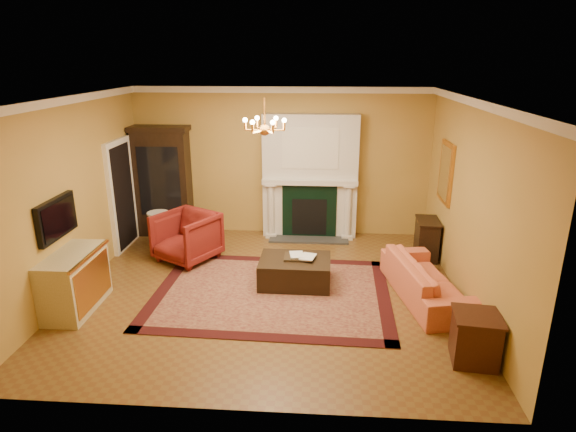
# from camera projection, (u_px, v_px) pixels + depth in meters

# --- Properties ---
(floor) EXTENTS (6.00, 5.50, 0.02)m
(floor) POSITION_uv_depth(u_px,v_px,m) (267.00, 291.00, 7.68)
(floor) COLOR brown
(floor) RESTS_ON ground
(ceiling) EXTENTS (6.00, 5.50, 0.02)m
(ceiling) POSITION_uv_depth(u_px,v_px,m) (264.00, 97.00, 6.73)
(ceiling) COLOR white
(ceiling) RESTS_ON wall_back
(wall_back) EXTENTS (6.00, 0.02, 3.00)m
(wall_back) POSITION_uv_depth(u_px,v_px,m) (281.00, 162.00, 9.82)
(wall_back) COLOR #B88E42
(wall_back) RESTS_ON floor
(wall_front) EXTENTS (6.00, 0.02, 3.00)m
(wall_front) POSITION_uv_depth(u_px,v_px,m) (233.00, 282.00, 4.59)
(wall_front) COLOR #B88E42
(wall_front) RESTS_ON floor
(wall_left) EXTENTS (0.02, 5.50, 3.00)m
(wall_left) POSITION_uv_depth(u_px,v_px,m) (72.00, 197.00, 7.40)
(wall_left) COLOR #B88E42
(wall_left) RESTS_ON floor
(wall_right) EXTENTS (0.02, 5.50, 3.00)m
(wall_right) POSITION_uv_depth(u_px,v_px,m) (471.00, 204.00, 7.01)
(wall_right) COLOR #B88E42
(wall_right) RESTS_ON floor
(fireplace) EXTENTS (1.90, 0.70, 2.50)m
(fireplace) POSITION_uv_depth(u_px,v_px,m) (310.00, 179.00, 9.70)
(fireplace) COLOR silver
(fireplace) RESTS_ON wall_back
(crown_molding) EXTENTS (6.00, 5.50, 0.12)m
(crown_molding) POSITION_uv_depth(u_px,v_px,m) (271.00, 97.00, 7.66)
(crown_molding) COLOR white
(crown_molding) RESTS_ON ceiling
(doorway) EXTENTS (0.08, 1.05, 2.10)m
(doorway) POSITION_uv_depth(u_px,v_px,m) (122.00, 195.00, 9.15)
(doorway) COLOR white
(doorway) RESTS_ON wall_left
(tv_panel) EXTENTS (0.09, 0.95, 0.58)m
(tv_panel) POSITION_uv_depth(u_px,v_px,m) (57.00, 218.00, 6.88)
(tv_panel) COLOR black
(tv_panel) RESTS_ON wall_left
(gilt_mirror) EXTENTS (0.06, 0.76, 1.05)m
(gilt_mirror) POSITION_uv_depth(u_px,v_px,m) (446.00, 173.00, 8.29)
(gilt_mirror) COLOR gold
(gilt_mirror) RESTS_ON wall_right
(chandelier) EXTENTS (0.63, 0.55, 0.53)m
(chandelier) POSITION_uv_depth(u_px,v_px,m) (265.00, 126.00, 6.86)
(chandelier) COLOR gold
(chandelier) RESTS_ON ceiling
(oriental_rug) EXTENTS (3.76, 2.87, 0.01)m
(oriental_rug) POSITION_uv_depth(u_px,v_px,m) (272.00, 292.00, 7.59)
(oriental_rug) COLOR #480F16
(oriental_rug) RESTS_ON floor
(china_cabinet) EXTENTS (1.08, 0.51, 2.15)m
(china_cabinet) POSITION_uv_depth(u_px,v_px,m) (164.00, 184.00, 9.85)
(china_cabinet) COLOR black
(china_cabinet) RESTS_ON floor
(wingback_armchair) EXTENTS (1.28, 1.25, 0.98)m
(wingback_armchair) POSITION_uv_depth(u_px,v_px,m) (186.00, 235.00, 8.69)
(wingback_armchair) COLOR maroon
(wingback_armchair) RESTS_ON floor
(pedestal_table) EXTENTS (0.42, 0.42, 0.74)m
(pedestal_table) POSITION_uv_depth(u_px,v_px,m) (159.00, 228.00, 9.21)
(pedestal_table) COLOR black
(pedestal_table) RESTS_ON floor
(commode) EXTENTS (0.56, 1.18, 0.87)m
(commode) POSITION_uv_depth(u_px,v_px,m) (75.00, 282.00, 6.99)
(commode) COLOR beige
(commode) RESTS_ON floor
(coral_sofa) EXTENTS (0.98, 2.13, 0.80)m
(coral_sofa) POSITION_uv_depth(u_px,v_px,m) (427.00, 274.00, 7.34)
(coral_sofa) COLOR #D76444
(coral_sofa) RESTS_ON floor
(end_table) EXTENTS (0.57, 0.57, 0.60)m
(end_table) POSITION_uv_depth(u_px,v_px,m) (475.00, 339.00, 5.81)
(end_table) COLOR #35180E
(end_table) RESTS_ON floor
(console_table) EXTENTS (0.40, 0.66, 0.71)m
(console_table) POSITION_uv_depth(u_px,v_px,m) (426.00, 240.00, 8.83)
(console_table) COLOR black
(console_table) RESTS_ON floor
(leather_ottoman) EXTENTS (1.15, 0.85, 0.43)m
(leather_ottoman) POSITION_uv_depth(u_px,v_px,m) (295.00, 271.00, 7.83)
(leather_ottoman) COLOR black
(leather_ottoman) RESTS_ON oriental_rug
(ottoman_tray) EXTENTS (0.46, 0.36, 0.03)m
(ottoman_tray) POSITION_uv_depth(u_px,v_px,m) (298.00, 257.00, 7.81)
(ottoman_tray) COLOR black
(ottoman_tray) RESTS_ON leather_ottoman
(book_a) EXTENTS (0.22, 0.06, 0.29)m
(book_a) POSITION_uv_depth(u_px,v_px,m) (290.00, 248.00, 7.76)
(book_a) COLOR gray
(book_a) RESTS_ON ottoman_tray
(book_b) EXTENTS (0.22, 0.08, 0.31)m
(book_b) POSITION_uv_depth(u_px,v_px,m) (301.00, 248.00, 7.73)
(book_b) COLOR gray
(book_b) RESTS_ON ottoman_tray
(topiary_left) EXTENTS (0.15, 0.15, 0.42)m
(topiary_left) POSITION_uv_depth(u_px,v_px,m) (274.00, 167.00, 9.62)
(topiary_left) COLOR gray
(topiary_left) RESTS_ON fireplace
(topiary_right) EXTENTS (0.14, 0.14, 0.38)m
(topiary_right) POSITION_uv_depth(u_px,v_px,m) (339.00, 168.00, 9.54)
(topiary_right) COLOR gray
(topiary_right) RESTS_ON fireplace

